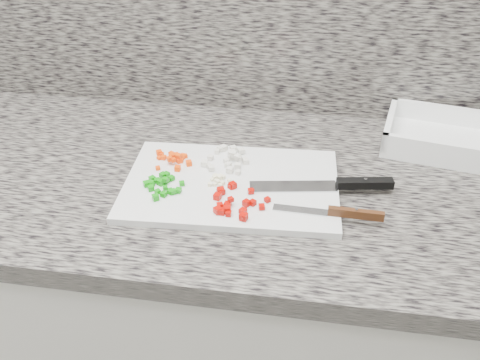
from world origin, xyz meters
name	(u,v)px	position (x,y,z in m)	size (l,w,h in m)	color
cabinet	(199,326)	(0.00, 1.44, 0.43)	(3.92, 0.62, 0.86)	silver
countertop	(190,178)	(0.00, 1.44, 0.88)	(3.96, 0.64, 0.04)	slate
cutting_board	(231,185)	(0.09, 1.39, 0.91)	(0.41, 0.27, 0.01)	silver
carrot_pile	(174,159)	(-0.03, 1.45, 0.92)	(0.08, 0.07, 0.02)	#FB4205
onion_pile	(229,158)	(0.08, 1.47, 0.92)	(0.09, 0.10, 0.02)	silver
green_pepper_pile	(162,184)	(-0.03, 1.36, 0.92)	(0.08, 0.09, 0.02)	#0F8C0C
red_pepper_pile	(233,202)	(0.11, 1.32, 0.92)	(0.11, 0.11, 0.02)	#B10902
garlic_pile	(218,179)	(0.07, 1.39, 0.92)	(0.04, 0.04, 0.01)	#F9F3C1
chef_knife	(340,184)	(0.30, 1.41, 0.92)	(0.27, 0.07, 0.02)	silver
paring_knife	(342,213)	(0.30, 1.32, 0.92)	(0.19, 0.02, 0.02)	silver
tray	(447,139)	(0.53, 1.62, 0.92)	(0.29, 0.23, 0.05)	white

